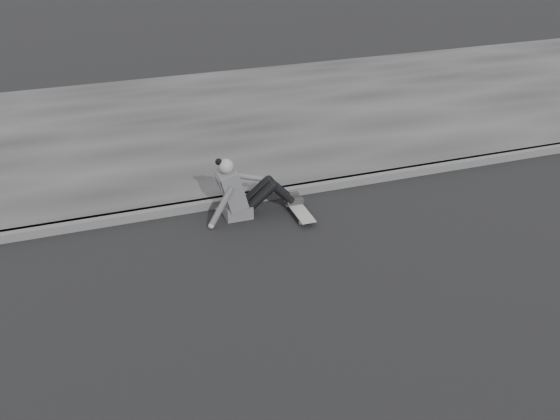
{
  "coord_description": "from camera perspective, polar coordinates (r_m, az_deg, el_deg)",
  "views": [
    {
      "loc": [
        -4.98,
        -4.97,
        4.16
      ],
      "look_at": [
        -2.78,
        1.33,
        0.5
      ],
      "focal_mm": 40.0,
      "sensor_mm": 36.0,
      "label": 1
    }
  ],
  "objects": [
    {
      "name": "ground",
      "position": [
        8.17,
        22.09,
        -4.2
      ],
      "size": [
        80.0,
        80.0,
        0.0
      ],
      "primitive_type": "plane",
      "color": "black",
      "rests_on": "ground"
    },
    {
      "name": "curb",
      "position": [
        9.93,
        12.91,
        3.62
      ],
      "size": [
        24.0,
        0.16,
        0.12
      ],
      "primitive_type": "cube",
      "color": "#4E4E4E",
      "rests_on": "ground"
    },
    {
      "name": "skateboard",
      "position": [
        8.5,
        1.74,
        -0.01
      ],
      "size": [
        0.2,
        0.78,
        0.09
      ],
      "color": "gray",
      "rests_on": "ground"
    },
    {
      "name": "seated_woman",
      "position": [
        8.37,
        -3.55,
        1.7
      ],
      "size": [
        1.38,
        0.46,
        0.88
      ],
      "color": "#4B4B4E",
      "rests_on": "ground"
    },
    {
      "name": "sidewalk",
      "position": [
        12.38,
        5.71,
        9.29
      ],
      "size": [
        24.0,
        6.0,
        0.12
      ],
      "primitive_type": "cube",
      "color": "#343434",
      "rests_on": "ground"
    }
  ]
}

